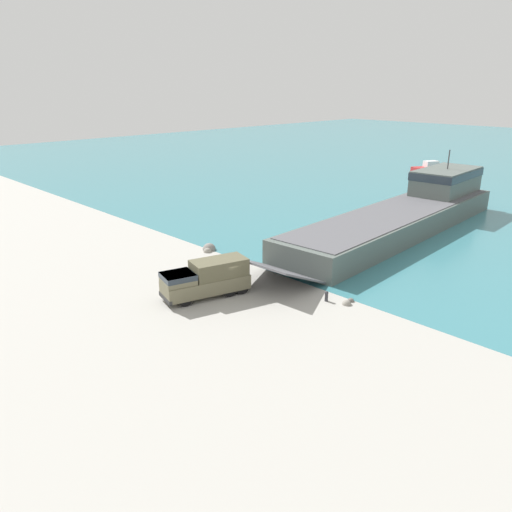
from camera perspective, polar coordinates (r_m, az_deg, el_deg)
ground_plane at (r=40.96m, az=-2.67°, el=-3.84°), size 240.00×240.00×0.00m
landing_craft at (r=60.89m, az=17.10°, el=5.00°), size 9.78×42.63×8.09m
military_truck at (r=39.34m, az=-5.68°, el=-2.58°), size 4.04×7.29×2.87m
soldier_on_ramp at (r=42.55m, az=-6.74°, el=-1.67°), size 0.47×0.49×1.66m
moored_boat_a at (r=88.50m, az=20.26°, el=7.89°), size 5.89×5.41×1.75m
moored_boat_b at (r=102.52m, az=19.56°, el=9.43°), size 6.13×8.47×2.15m
mooring_bollard at (r=39.00m, az=8.06°, el=-4.51°), size 0.30×0.30×0.83m
shoreline_rock_a at (r=38.84m, az=10.31°, el=-5.47°), size 0.71×0.71×0.71m
shoreline_rock_b at (r=39.45m, az=10.77°, el=-5.10°), size 0.53×0.53×0.53m
shoreline_rock_c at (r=50.87m, az=-5.37°, el=0.72°), size 1.35×1.35×1.35m
shoreline_rock_d at (r=50.20m, az=-5.56°, el=0.47°), size 0.83×0.83×0.83m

